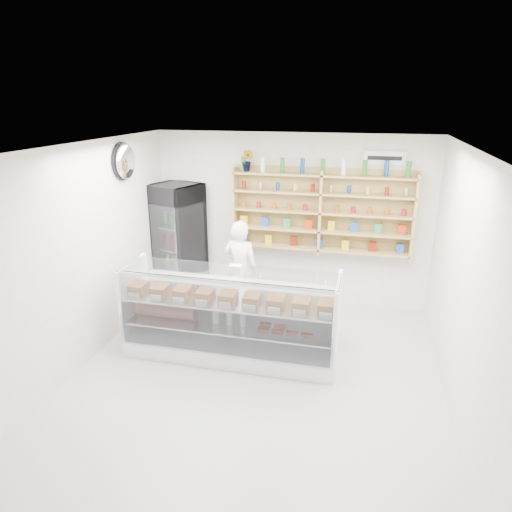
# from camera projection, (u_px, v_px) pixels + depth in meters

# --- Properties ---
(room) EXTENTS (5.00, 5.00, 5.00)m
(room) POSITION_uv_depth(u_px,v_px,m) (255.00, 274.00, 5.20)
(room) COLOR #9E9DA2
(room) RESTS_ON ground
(display_counter) EXTENTS (2.81, 0.84, 1.22)m
(display_counter) POSITION_uv_depth(u_px,v_px,m) (231.00, 331.00, 6.10)
(display_counter) COLOR white
(display_counter) RESTS_ON floor
(shop_worker) EXTENTS (0.63, 0.47, 1.58)m
(shop_worker) POSITION_uv_depth(u_px,v_px,m) (241.00, 270.00, 7.03)
(shop_worker) COLOR white
(shop_worker) RESTS_ON floor
(drinks_cooler) EXTENTS (0.90, 0.89, 1.98)m
(drinks_cooler) POSITION_uv_depth(u_px,v_px,m) (179.00, 242.00, 7.70)
(drinks_cooler) COLOR black
(drinks_cooler) RESTS_ON floor
(wall_shelving) EXTENTS (2.84, 0.28, 1.33)m
(wall_shelving) POSITION_uv_depth(u_px,v_px,m) (321.00, 212.00, 7.17)
(wall_shelving) COLOR tan
(wall_shelving) RESTS_ON back_wall
(potted_plant) EXTENTS (0.23, 0.21, 0.34)m
(potted_plant) POSITION_uv_depth(u_px,v_px,m) (247.00, 160.00, 7.19)
(potted_plant) COLOR #1E6626
(potted_plant) RESTS_ON wall_shelving
(security_mirror) EXTENTS (0.15, 0.50, 0.50)m
(security_mirror) POSITION_uv_depth(u_px,v_px,m) (126.00, 161.00, 6.44)
(security_mirror) COLOR silver
(security_mirror) RESTS_ON left_wall
(wall_sign) EXTENTS (0.62, 0.03, 0.20)m
(wall_sign) POSITION_uv_depth(u_px,v_px,m) (385.00, 158.00, 6.81)
(wall_sign) COLOR white
(wall_sign) RESTS_ON back_wall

